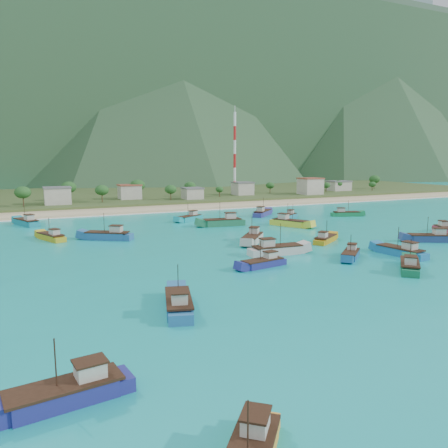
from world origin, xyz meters
name	(u,v)px	position (x,y,z in m)	size (l,w,h in m)	color
ground	(266,249)	(0.00, 0.00, 0.00)	(600.00, 600.00, 0.00)	#0C8888
beach	(161,209)	(0.00, 79.00, 0.00)	(400.00, 18.00, 1.20)	beige
land	(126,196)	(0.00, 140.00, 0.00)	(400.00, 110.00, 2.40)	#385123
surf_line	(168,212)	(0.00, 69.50, 0.00)	(400.00, 2.50, 0.08)	white
mountains	(47,68)	(-18.31, 403.81, 106.83)	(1520.00, 440.00, 260.00)	slate
village	(167,192)	(9.89, 102.67, 4.68)	(211.71, 23.57, 7.49)	beige
vegetation	(120,192)	(-10.30, 103.51, 5.21)	(274.25, 25.82, 8.53)	#235623
radio_tower	(235,154)	(45.35, 108.00, 21.00)	(1.20, 1.20, 38.80)	red
boat_0	(190,218)	(-0.25, 46.76, 0.66)	(9.90, 7.44, 5.78)	#139BA5
boat_1	(288,216)	(30.63, 38.21, 0.56)	(8.85, 7.04, 5.23)	teal
boat_2	(410,267)	(13.62, -26.36, 0.67)	(9.11, 8.98, 5.84)	#12623E
boat_3	(179,305)	(-29.54, -28.61, 0.76)	(5.95, 11.16, 6.32)	#236199
boat_4	(108,236)	(-29.05, 25.10, 0.84)	(11.48, 9.09, 6.78)	#245D97
boat_6	(262,213)	(25.92, 46.97, 0.78)	(10.32, 9.69, 6.47)	navy
boat_7	(263,264)	(-8.28, -13.35, 0.56)	(9.23, 4.12, 5.27)	navy
boat_11	(223,223)	(4.88, 32.92, 0.92)	(12.59, 5.11, 7.23)	#1F6A45
boat_15	(252,239)	(0.88, 7.66, 0.77)	(9.45, 10.37, 6.42)	#B6AEA4
boat_18	(26,223)	(-46.65, 57.42, 0.80)	(7.21, 11.49, 6.54)	teal
boat_19	(447,230)	(53.21, -2.25, 0.65)	(6.38, 10.10, 5.75)	#B12D43
boat_20	(51,237)	(-41.53, 30.07, 0.64)	(6.36, 10.01, 5.70)	gold
boat_21	(276,250)	(-0.88, -5.72, 0.83)	(11.58, 4.07, 6.73)	beige
boat_22	(325,240)	(16.25, 0.54, 0.59)	(9.17, 7.34, 5.43)	#BE8914
boat_23	(68,394)	(-44.60, -45.14, 0.70)	(10.54, 4.38, 6.04)	navy
boat_25	(351,255)	(10.88, -14.38, 0.54)	(8.17, 7.64, 5.11)	#18578E
boat_26	(290,223)	(21.99, 24.32, 0.84)	(8.03, 11.82, 6.79)	yellow
boat_27	(430,238)	(39.16, -9.06, 0.75)	(10.83, 7.73, 6.26)	navy
boat_28	(401,252)	(21.24, -17.18, 0.73)	(4.44, 10.79, 6.19)	#1968A0
boat_29	(346,214)	(50.86, 34.39, 0.63)	(9.96, 5.74, 5.65)	#127944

